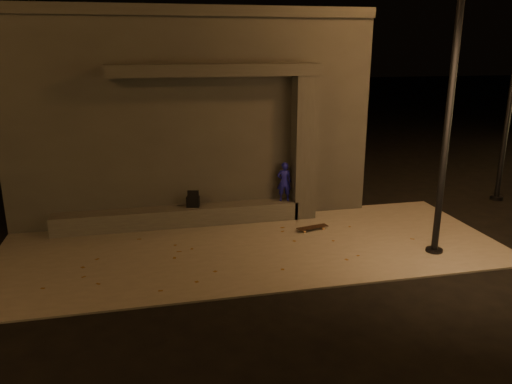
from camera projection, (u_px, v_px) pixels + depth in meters
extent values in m
plane|color=black|center=(276.00, 289.00, 9.22)|extent=(120.00, 120.00, 0.00)
cube|color=slate|center=(253.00, 247.00, 11.09)|extent=(11.00, 4.40, 0.04)
cube|color=#3C3936|center=(186.00, 108.00, 14.36)|extent=(9.00, 5.00, 5.20)
cube|color=#3C3936|center=(191.00, 10.00, 11.37)|extent=(9.00, 0.30, 0.25)
cube|color=#494642|center=(179.00, 216.00, 12.34)|extent=(6.00, 0.55, 0.45)
cube|color=#3C3936|center=(304.00, 148.00, 12.57)|extent=(0.55, 0.55, 3.60)
cube|color=#3C3936|center=(215.00, 70.00, 11.61)|extent=(5.00, 0.70, 0.28)
imported|color=#171694|center=(284.00, 182.00, 12.70)|extent=(0.40, 0.28, 1.01)
cube|color=black|center=(193.00, 202.00, 12.32)|extent=(0.35, 0.27, 0.26)
cube|color=black|center=(193.00, 193.00, 12.26)|extent=(0.28, 0.10, 0.18)
cube|color=black|center=(313.00, 227.00, 12.02)|extent=(0.81, 0.36, 0.02)
cylinder|color=tan|center=(320.00, 227.00, 12.21)|extent=(0.06, 0.04, 0.05)
cylinder|color=tan|center=(323.00, 229.00, 12.08)|extent=(0.06, 0.04, 0.05)
cylinder|color=tan|center=(301.00, 230.00, 12.00)|extent=(0.06, 0.04, 0.05)
cylinder|color=tan|center=(305.00, 232.00, 11.87)|extent=(0.06, 0.04, 0.05)
cube|color=#99999E|center=(322.00, 226.00, 12.14)|extent=(0.08, 0.17, 0.02)
cube|color=#99999E|center=(303.00, 229.00, 11.92)|extent=(0.08, 0.17, 0.02)
cylinder|color=black|center=(450.00, 99.00, 9.89)|extent=(0.14, 0.14, 6.60)
cylinder|color=black|center=(434.00, 251.00, 10.80)|extent=(0.36, 0.36, 0.10)
cylinder|color=black|center=(496.00, 198.00, 14.59)|extent=(0.36, 0.36, 0.10)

